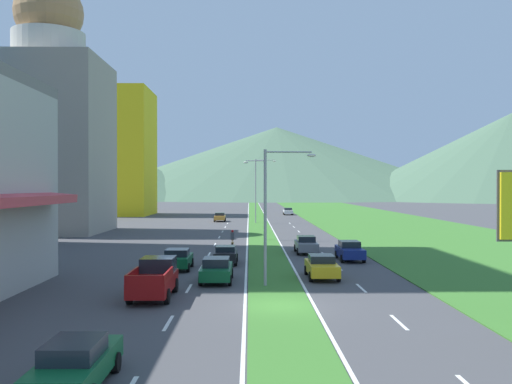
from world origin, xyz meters
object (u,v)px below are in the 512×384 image
(car_6, at_px, (216,269))
(car_7, at_px, (322,266))
(car_1, at_px, (178,259))
(pickup_truck_0, at_px, (155,279))
(car_8, at_px, (288,211))
(car_0, at_px, (220,217))
(car_4, at_px, (350,251))
(street_lamp_far, at_px, (258,186))
(motorcycle_rider, at_px, (232,241))
(street_lamp_mid, at_px, (263,194))
(street_lamp_near, at_px, (272,206))
(car_3, at_px, (76,363))
(car_5, at_px, (306,244))
(car_2, at_px, (226,254))

(car_6, xyz_separation_m, car_7, (6.83, 1.35, -0.00))
(car_1, distance_m, pickup_truck_0, 10.05)
(car_8, bearing_deg, car_0, -30.33)
(car_4, height_order, car_6, car_4)
(car_4, bearing_deg, street_lamp_far, -171.68)
(car_1, distance_m, motorcycle_rider, 14.38)
(car_6, relative_size, motorcycle_rider, 2.30)
(car_6, bearing_deg, car_4, -45.21)
(street_lamp_mid, relative_size, car_0, 2.19)
(street_lamp_near, distance_m, street_lamp_mid, 29.13)
(car_1, relative_size, car_3, 0.90)
(street_lamp_far, relative_size, car_6, 2.29)
(car_6, bearing_deg, street_lamp_far, -3.51)
(car_4, height_order, car_5, car_4)
(motorcycle_rider, bearing_deg, car_7, -160.32)
(car_5, distance_m, pickup_truck_0, 22.35)
(car_4, height_order, pickup_truck_0, pickup_truck_0)
(car_8, height_order, motorcycle_rider, motorcycle_rider)
(street_lamp_near, relative_size, car_8, 1.93)
(car_4, distance_m, car_7, 9.49)
(car_1, xyz_separation_m, car_3, (0.05, -24.01, -0.00))
(street_lamp_mid, xyz_separation_m, car_5, (3.56, -12.39, -4.40))
(pickup_truck_0, bearing_deg, car_3, -179.96)
(car_6, bearing_deg, pickup_truck_0, 146.81)
(car_7, bearing_deg, car_1, -111.70)
(car_4, xyz_separation_m, car_8, (0.06, 73.58, -0.03))
(street_lamp_mid, xyz_separation_m, car_0, (-6.63, 33.53, -4.42))
(street_lamp_near, height_order, car_8, street_lamp_near)
(car_3, xyz_separation_m, pickup_truck_0, (-0.01, 13.96, 0.22))
(car_8, bearing_deg, street_lamp_near, -4.62)
(car_0, distance_m, car_3, 79.72)
(car_2, height_order, pickup_truck_0, pickup_truck_0)
(car_5, distance_m, car_7, 13.75)
(car_4, distance_m, car_6, 14.46)
(car_4, height_order, car_8, car_4)
(car_2, relative_size, car_4, 0.92)
(car_3, bearing_deg, car_1, 0.11)
(street_lamp_near, xyz_separation_m, car_8, (6.90, 85.41, -4.07))
(car_4, distance_m, car_8, 73.58)
(car_8, relative_size, motorcycle_rider, 2.14)
(car_1, xyz_separation_m, car_5, (10.34, 9.78, 0.02))
(car_1, bearing_deg, car_6, -149.45)
(street_lamp_far, bearing_deg, car_6, -93.51)
(car_5, bearing_deg, car_0, -167.49)
(pickup_truck_0, bearing_deg, car_2, -14.44)
(car_0, relative_size, car_1, 0.98)
(car_7, height_order, motorcycle_rider, motorcycle_rider)
(car_5, height_order, car_6, car_5)
(car_1, bearing_deg, pickup_truck_0, -179.79)
(car_2, distance_m, car_3, 27.11)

